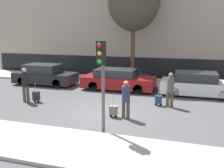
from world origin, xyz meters
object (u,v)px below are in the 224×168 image
object	(u,v)px
parked_car_1	(118,80)
parked_car_2	(198,85)
parked_car_0	(45,75)
trolley_left	(36,96)
trolley_right	(158,100)
parked_bicycle	(142,77)
traffic_light	(102,69)
pedestrian_left	(25,83)
pedestrian_right	(170,88)
trolley_center	(113,110)
pedestrian_center	(126,97)

from	to	relation	value
parked_car_1	parked_car_2	world-z (taller)	parked_car_2
parked_car_0	trolley_left	bearing A→B (deg)	-63.75
trolley_right	parked_bicycle	distance (m)	5.30
parked_bicycle	traffic_light	bearing A→B (deg)	-88.70
pedestrian_left	trolley_right	distance (m)	6.92
parked_car_2	pedestrian_right	bearing A→B (deg)	-116.25
parked_car_1	parked_car_2	bearing A→B (deg)	-0.69
pedestrian_left	trolley_center	bearing A→B (deg)	158.14
trolley_left	trolley_right	world-z (taller)	trolley_left
trolley_left	parked_bicycle	world-z (taller)	trolley_left
trolley_center	parked_car_2	bearing A→B (deg)	54.49
pedestrian_left	traffic_light	xyz separation A→B (m)	(5.23, -2.79, 1.37)
parked_car_0	parked_car_1	xyz separation A→B (m)	(5.29, 0.02, -0.03)
trolley_left	trolley_right	distance (m)	6.34
trolley_right	traffic_light	bearing A→B (deg)	-110.11
parked_car_1	trolley_left	bearing A→B (deg)	-129.66
parked_car_0	pedestrian_right	bearing A→B (deg)	-17.66
parked_car_1	trolley_left	xyz separation A→B (m)	(-3.32, -4.01, -0.28)
pedestrian_left	pedestrian_right	size ratio (longest dim) A/B	1.06
trolley_left	pedestrian_center	world-z (taller)	pedestrian_center
pedestrian_center	traffic_light	distance (m)	2.41
parked_car_2	trolley_left	bearing A→B (deg)	-154.03
parked_car_0	trolley_left	world-z (taller)	parked_car_0
pedestrian_center	trolley_right	bearing A→B (deg)	62.46
parked_car_0	parked_car_2	world-z (taller)	parked_car_0
parked_car_0	trolley_center	xyz separation A→B (m)	(6.51, -5.03, -0.35)
parked_car_1	parked_bicycle	bearing A→B (deg)	62.81
trolley_left	parked_car_1	bearing A→B (deg)	50.34
trolley_right	parked_bicycle	world-z (taller)	parked_bicycle
pedestrian_center	trolley_left	bearing A→B (deg)	167.04
parked_car_2	pedestrian_center	size ratio (longest dim) A/B	2.57
parked_car_2	trolley_center	bearing A→B (deg)	-125.51
parked_car_1	trolley_right	world-z (taller)	parked_car_1
trolley_left	trolley_center	distance (m)	4.66
traffic_light	pedestrian_center	bearing A→B (deg)	77.74
trolley_left	pedestrian_right	world-z (taller)	pedestrian_right
trolley_left	trolley_center	bearing A→B (deg)	-12.94
trolley_left	trolley_center	size ratio (longest dim) A/B	1.06
parked_bicycle	trolley_left	bearing A→B (deg)	-125.58
pedestrian_right	parked_bicycle	distance (m)	5.57
traffic_light	parked_bicycle	bearing A→B (deg)	91.30
parked_car_0	traffic_light	world-z (taller)	traffic_light
parked_car_1	pedestrian_right	size ratio (longest dim) A/B	2.67
pedestrian_right	traffic_light	bearing A→B (deg)	-111.63
pedestrian_center	trolley_center	bearing A→B (deg)	-179.92
trolley_center	traffic_light	xyz separation A→B (m)	(0.14, -1.85, 2.09)
parked_car_1	pedestrian_left	distance (m)	5.66
parked_car_2	trolley_right	distance (m)	3.31
parked_car_2	trolley_center	xyz separation A→B (m)	(-3.56, -5.00, -0.33)
parked_car_0	parked_bicycle	bearing A→B (deg)	19.48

